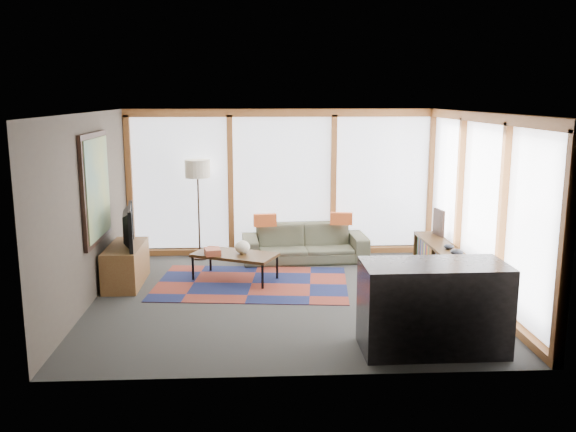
{
  "coord_description": "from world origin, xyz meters",
  "views": [
    {
      "loc": [
        -0.44,
        -8.3,
        2.82
      ],
      "look_at": [
        0.0,
        0.4,
        1.1
      ],
      "focal_mm": 38.0,
      "sensor_mm": 36.0,
      "label": 1
    }
  ],
  "objects_px": {
    "floor_lamp": "(199,210)",
    "television": "(123,226)",
    "tv_console": "(126,265)",
    "sofa": "(305,243)",
    "coffee_table": "(235,267)",
    "bar_counter": "(433,307)",
    "bookshelf": "(443,263)"
  },
  "relations": [
    {
      "from": "floor_lamp",
      "to": "television",
      "type": "xyz_separation_m",
      "value": [
        -0.98,
        -1.48,
        0.03
      ]
    },
    {
      "from": "tv_console",
      "to": "television",
      "type": "xyz_separation_m",
      "value": [
        0.0,
        -0.04,
        0.61
      ]
    },
    {
      "from": "bookshelf",
      "to": "television",
      "type": "relative_size",
      "value": 2.04
    },
    {
      "from": "sofa",
      "to": "coffee_table",
      "type": "xyz_separation_m",
      "value": [
        -1.17,
        -1.08,
        -0.1
      ]
    },
    {
      "from": "floor_lamp",
      "to": "tv_console",
      "type": "distance_m",
      "value": 1.84
    },
    {
      "from": "sofa",
      "to": "tv_console",
      "type": "distance_m",
      "value": 3.07
    },
    {
      "from": "sofa",
      "to": "tv_console",
      "type": "height_order",
      "value": "sofa"
    },
    {
      "from": "sofa",
      "to": "bar_counter",
      "type": "relative_size",
      "value": 1.34
    },
    {
      "from": "sofa",
      "to": "bookshelf",
      "type": "distance_m",
      "value": 2.42
    },
    {
      "from": "coffee_table",
      "to": "tv_console",
      "type": "height_order",
      "value": "tv_console"
    },
    {
      "from": "sofa",
      "to": "television",
      "type": "relative_size",
      "value": 2.02
    },
    {
      "from": "coffee_table",
      "to": "bookshelf",
      "type": "height_order",
      "value": "bookshelf"
    },
    {
      "from": "television",
      "to": "bar_counter",
      "type": "height_order",
      "value": "television"
    },
    {
      "from": "floor_lamp",
      "to": "tv_console",
      "type": "bearing_deg",
      "value": -124.16
    },
    {
      "from": "sofa",
      "to": "television",
      "type": "distance_m",
      "value": 3.14
    },
    {
      "from": "bookshelf",
      "to": "television",
      "type": "xyz_separation_m",
      "value": [
        -4.88,
        0.01,
        0.64
      ]
    },
    {
      "from": "coffee_table",
      "to": "bar_counter",
      "type": "height_order",
      "value": "bar_counter"
    },
    {
      "from": "floor_lamp",
      "to": "coffee_table",
      "type": "relative_size",
      "value": 1.38
    },
    {
      "from": "bookshelf",
      "to": "television",
      "type": "distance_m",
      "value": 4.92
    },
    {
      "from": "coffee_table",
      "to": "television",
      "type": "relative_size",
      "value": 1.19
    },
    {
      "from": "sofa",
      "to": "bar_counter",
      "type": "bearing_deg",
      "value": -77.05
    },
    {
      "from": "television",
      "to": "bar_counter",
      "type": "relative_size",
      "value": 0.66
    },
    {
      "from": "floor_lamp",
      "to": "television",
      "type": "height_order",
      "value": "floor_lamp"
    },
    {
      "from": "floor_lamp",
      "to": "television",
      "type": "relative_size",
      "value": 1.65
    },
    {
      "from": "television",
      "to": "bar_counter",
      "type": "bearing_deg",
      "value": -134.09
    },
    {
      "from": "bar_counter",
      "to": "tv_console",
      "type": "bearing_deg",
      "value": 145.32
    },
    {
      "from": "bookshelf",
      "to": "tv_console",
      "type": "bearing_deg",
      "value": 179.48
    },
    {
      "from": "floor_lamp",
      "to": "tv_console",
      "type": "height_order",
      "value": "floor_lamp"
    },
    {
      "from": "bar_counter",
      "to": "bookshelf",
      "type": "bearing_deg",
      "value": 69.73
    },
    {
      "from": "coffee_table",
      "to": "bar_counter",
      "type": "xyz_separation_m",
      "value": [
        2.31,
        -2.79,
        0.29
      ]
    },
    {
      "from": "sofa",
      "to": "floor_lamp",
      "type": "height_order",
      "value": "floor_lamp"
    },
    {
      "from": "tv_console",
      "to": "television",
      "type": "bearing_deg",
      "value": -89.2
    }
  ]
}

